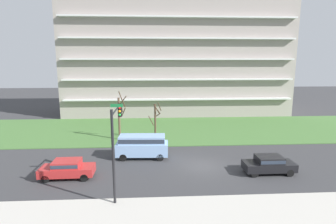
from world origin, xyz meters
TOP-DOWN VIEW (x-y plane):
  - ground at (0.00, 0.00)m, footprint 160.00×160.00m
  - sidewalk_curb_near at (0.00, -8.00)m, footprint 80.00×4.00m
  - grass_lawn_strip at (0.00, 14.00)m, footprint 80.00×16.00m
  - apartment_building at (0.00, 28.31)m, footprint 40.46×13.57m
  - tree_far_left at (-8.61, 9.16)m, footprint 1.15×1.81m
  - tree_left at (-4.22, 8.63)m, footprint 1.66×1.48m
  - sedan_black_near_left at (5.56, -2.00)m, footprint 4.41×1.81m
  - van_blue_center_left at (-5.66, 2.50)m, footprint 5.29×2.24m
  - sedan_red_center_right at (-11.77, -2.00)m, footprint 4.44×1.90m
  - traffic_signal_mast at (-7.20, -5.10)m, footprint 0.90×4.68m

SIDE VIEW (x-z plane):
  - ground at x=0.00m, z-range 0.00..0.00m
  - grass_lawn_strip at x=0.00m, z-range 0.00..0.08m
  - sidewalk_curb_near at x=0.00m, z-range 0.00..0.15m
  - sedan_black_near_left at x=5.56m, z-range 0.09..1.66m
  - sedan_red_center_right at x=-11.77m, z-range 0.09..1.66m
  - van_blue_center_left at x=-5.66m, z-range 0.22..2.58m
  - tree_left at x=-4.22m, z-range 0.13..5.04m
  - tree_far_left at x=-8.61m, z-range 0.00..6.21m
  - traffic_signal_mast at x=-7.20m, z-range 1.17..7.82m
  - apartment_building at x=0.00m, z-range 0.00..20.21m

